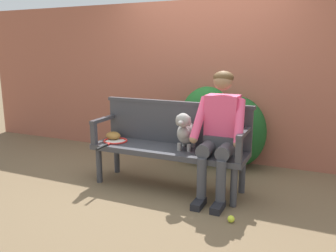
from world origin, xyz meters
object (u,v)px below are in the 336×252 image
Objects in this scene: tennis_ball at (231,219)px; baseball_glove at (113,136)px; dog_on_bench at (186,131)px; tennis_racket at (114,141)px; garden_bench at (168,153)px; person_seated at (220,130)px.

baseball_glove is at bearing 159.65° from tennis_ball.
tennis_racket is at bearing -176.50° from dog_on_bench.
dog_on_bench is at bearing 140.65° from tennis_ball.
tennis_ball is at bearing -39.35° from dog_on_bench.
baseball_glove is at bearing 174.53° from garden_bench.
tennis_racket is (-0.68, -0.04, 0.07)m from garden_bench.
baseball_glove reaches higher than garden_bench.
tennis_ball is (0.87, -0.54, -0.38)m from garden_bench.
baseball_glove is 1.82m from tennis_ball.
person_seated reaches higher than garden_bench.
baseball_glove is (-0.98, 0.06, -0.17)m from dog_on_bench.
tennis_ball is (0.28, -0.52, -0.71)m from person_seated.
dog_on_bench is at bearing 3.50° from tennis_racket.
person_seated is at bearing -3.71° from dog_on_bench.
dog_on_bench reaches higher than garden_bench.
tennis_ball is (1.65, -0.61, -0.48)m from baseball_glove.
person_seated is 1.39m from baseball_glove.
person_seated is 6.10× the size of baseball_glove.
garden_bench is at bearing 148.46° from tennis_ball.
person_seated is at bearing -1.41° from garden_bench.
tennis_racket is at bearing -176.33° from garden_bench.
baseball_glove is at bearing 176.29° from dog_on_bench.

